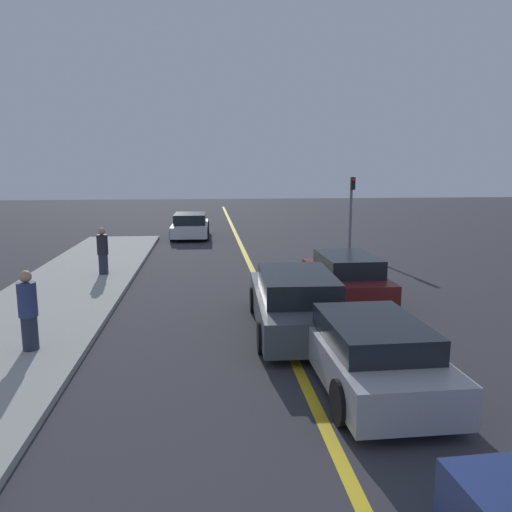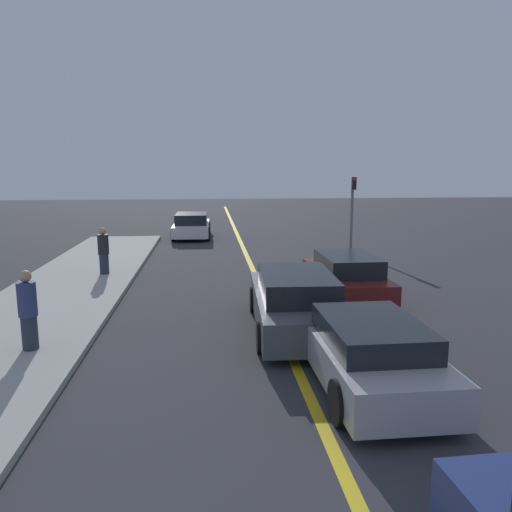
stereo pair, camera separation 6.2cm
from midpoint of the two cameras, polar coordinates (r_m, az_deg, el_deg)
name	(u,v)px [view 1 (the left image)]	position (r m, az deg, el deg)	size (l,w,h in m)	color
road_center_line	(253,270)	(18.46, -0.49, -1.66)	(0.20, 60.00, 0.01)	gold
sidewalk_left	(46,307)	(14.60, -22.95, -5.41)	(3.64, 26.89, 0.14)	#9E9E99
car_ahead_center	(369,352)	(9.02, 12.57, -10.63)	(1.94, 4.20, 1.25)	#9E9EA3
car_far_distant	(295,302)	(11.73, 4.36, -5.23)	(2.09, 4.86, 1.40)	#4C5156
car_parked_left_lot	(346,276)	(14.94, 10.11, -2.27)	(1.87, 4.29, 1.27)	maroon
car_oncoming_far	(190,226)	(27.30, -7.57, 3.46)	(2.04, 4.53, 1.32)	silver
pedestrian_near_curb	(28,311)	(11.03, -24.74, -5.70)	(0.37, 0.37, 1.63)	#282D3D
pedestrian_mid_group	(103,251)	(17.89, -17.21, 0.54)	(0.37, 0.37, 1.61)	#282D3D
traffic_light	(351,205)	(22.81, 10.77, 5.73)	(0.18, 0.40, 3.34)	slate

